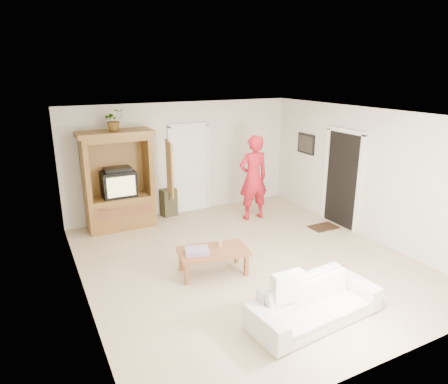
% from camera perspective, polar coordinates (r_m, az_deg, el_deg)
% --- Properties ---
extents(floor, '(6.00, 6.00, 0.00)m').
position_cam_1_polar(floor, '(7.30, 3.17, -9.76)').
color(floor, tan).
rests_on(floor, ground).
extents(ceiling, '(6.00, 6.00, 0.00)m').
position_cam_1_polar(ceiling, '(6.55, 3.54, 10.98)').
color(ceiling, white).
rests_on(ceiling, floor).
extents(wall_back, '(5.50, 0.00, 5.50)m').
position_cam_1_polar(wall_back, '(9.44, -5.92, 4.80)').
color(wall_back, silver).
rests_on(wall_back, floor).
extents(wall_front, '(5.50, 0.00, 5.50)m').
position_cam_1_polar(wall_front, '(4.66, 22.56, -9.60)').
color(wall_front, silver).
rests_on(wall_front, floor).
extents(wall_left, '(0.00, 6.00, 6.00)m').
position_cam_1_polar(wall_left, '(5.98, -20.10, -3.47)').
color(wall_left, silver).
rests_on(wall_left, floor).
extents(wall_right, '(0.00, 6.00, 6.00)m').
position_cam_1_polar(wall_right, '(8.50, 19.59, 2.52)').
color(wall_right, silver).
rests_on(wall_right, floor).
extents(armoire, '(1.82, 1.14, 2.10)m').
position_cam_1_polar(armoire, '(8.78, -14.64, 0.76)').
color(armoire, olive).
rests_on(armoire, floor).
extents(door_back, '(0.85, 0.05, 2.04)m').
position_cam_1_polar(door_back, '(9.53, -4.96, 3.21)').
color(door_back, white).
rests_on(door_back, floor).
extents(doorway_right, '(0.05, 0.90, 2.04)m').
position_cam_1_polar(doorway_right, '(8.95, 16.55, 1.65)').
color(doorway_right, black).
rests_on(doorway_right, floor).
extents(framed_picture, '(0.03, 0.60, 0.48)m').
position_cam_1_polar(framed_picture, '(9.79, 11.65, 6.77)').
color(framed_picture, black).
rests_on(framed_picture, wall_right).
extents(doormat, '(0.60, 0.40, 0.02)m').
position_cam_1_polar(doormat, '(8.99, 14.03, -4.87)').
color(doormat, '#382316').
rests_on(doormat, floor).
extents(plant, '(0.45, 0.41, 0.44)m').
position_cam_1_polar(plant, '(8.47, -15.46, 9.88)').
color(plant, '#4C7238').
rests_on(plant, armoire).
extents(man, '(0.72, 0.49, 1.93)m').
position_cam_1_polar(man, '(8.99, 4.21, 2.03)').
color(man, '#AF1724').
rests_on(man, floor).
extents(sofa, '(1.95, 0.90, 0.55)m').
position_cam_1_polar(sofa, '(5.73, 12.86, -15.12)').
color(sofa, silver).
rests_on(sofa, floor).
extents(coffee_table, '(1.24, 0.82, 0.43)m').
position_cam_1_polar(coffee_table, '(6.72, -1.56, -8.67)').
color(coffee_table, brown).
rests_on(coffee_table, floor).
extents(towel, '(0.45, 0.38, 0.08)m').
position_cam_1_polar(towel, '(6.57, -3.89, -8.41)').
color(towel, '#FA539B').
rests_on(towel, coffee_table).
extents(candle, '(0.08, 0.08, 0.10)m').
position_cam_1_polar(candle, '(6.78, -0.56, -7.44)').
color(candle, tan).
rests_on(candle, coffee_table).
extents(backpack_black, '(0.37, 0.27, 0.41)m').
position_cam_1_polar(backpack_black, '(9.13, -11.11, -3.03)').
color(backpack_black, black).
rests_on(backpack_black, floor).
extents(backpack_olive, '(0.38, 0.31, 0.65)m').
position_cam_1_polar(backpack_olive, '(9.41, -7.91, -1.48)').
color(backpack_olive, '#47442B').
rests_on(backpack_olive, floor).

